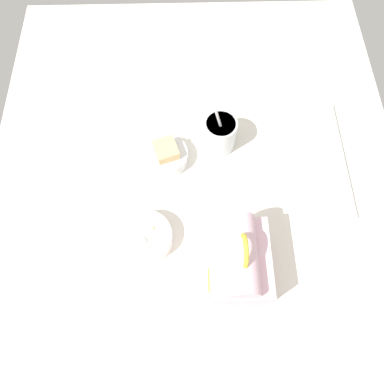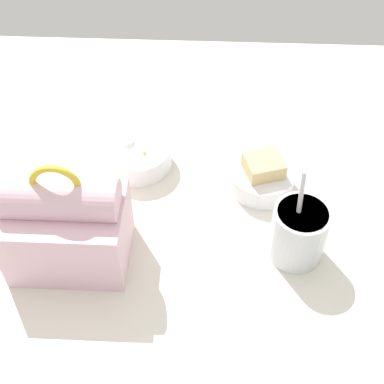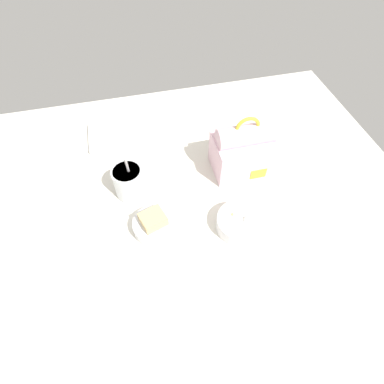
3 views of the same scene
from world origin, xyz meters
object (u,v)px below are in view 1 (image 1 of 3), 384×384
(bento_bowl_sandwich, at_px, (167,155))
(bento_bowl_snacks, at_px, (147,237))
(keyboard, at_px, (317,159))
(lunch_bag, at_px, (239,262))
(soup_cup, at_px, (220,134))

(bento_bowl_sandwich, distance_m, bento_bowl_snacks, 0.23)
(bento_bowl_sandwich, bearing_deg, bento_bowl_snacks, -11.81)
(keyboard, distance_m, lunch_bag, 0.38)
(lunch_bag, height_order, soup_cup, lunch_bag)
(bento_bowl_sandwich, bearing_deg, soup_cup, 108.32)
(lunch_bag, bearing_deg, bento_bowl_snacks, -110.43)
(lunch_bag, distance_m, soup_cup, 0.35)
(keyboard, relative_size, bento_bowl_snacks, 2.81)
(bento_bowl_sandwich, xyz_separation_m, bento_bowl_snacks, (0.22, -0.05, -0.00))
(lunch_bag, relative_size, bento_bowl_snacks, 1.60)
(lunch_bag, height_order, bento_bowl_sandwich, lunch_bag)
(keyboard, bearing_deg, lunch_bag, -39.50)
(bento_bowl_sandwich, relative_size, bento_bowl_snacks, 0.91)
(bento_bowl_sandwich, bearing_deg, keyboard, 88.29)
(keyboard, height_order, bento_bowl_sandwich, bento_bowl_sandwich)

